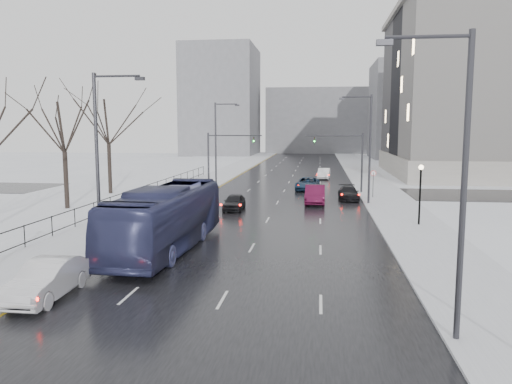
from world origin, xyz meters
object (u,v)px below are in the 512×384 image
at_px(streetlight_l_far, 218,140).
at_px(sedan_right_cross, 308,184).
at_px(tree_park_d, 68,209).
at_px(sedan_right_near, 315,194).
at_px(bus, 166,218).
at_px(no_uturn_sign, 373,176).
at_px(tree_park_e, 111,194).
at_px(lamppost_r_mid, 420,186).
at_px(streetlight_r_near, 457,173).
at_px(mast_signal_left, 218,154).
at_px(streetlight_l_near, 101,153).
at_px(sedan_right_far, 349,193).
at_px(sedan_left_near, 47,279).
at_px(sedan_center_near, 234,202).
at_px(sedan_right_distant, 324,174).
at_px(streetlight_r_mid, 367,144).
at_px(mast_signal_right, 352,155).

height_order(streetlight_l_far, sedan_right_cross, streetlight_l_far).
relative_size(tree_park_d, sedan_right_near, 2.41).
xyz_separation_m(tree_park_d, bus, (13.00, -13.05, 1.89)).
distance_m(streetlight_l_far, bus, 31.45).
height_order(streetlight_l_far, no_uturn_sign, streetlight_l_far).
bearing_deg(sedan_right_near, tree_park_e, 169.17).
height_order(lamppost_r_mid, sedan_right_cross, lamppost_r_mid).
xyz_separation_m(streetlight_r_near, mast_signal_left, (-15.49, 38.00, -1.51)).
relative_size(streetlight_l_near, streetlight_l_far, 1.00).
bearing_deg(sedan_right_far, sedan_right_cross, 118.37).
height_order(tree_park_e, sedan_right_cross, tree_park_e).
xyz_separation_m(lamppost_r_mid, sedan_right_near, (-7.50, 9.85, -2.05)).
distance_m(sedan_left_near, sedan_center_near, 23.24).
bearing_deg(sedan_center_near, tree_park_e, 148.68).
distance_m(bus, sedan_right_cross, 29.91).
bearing_deg(sedan_left_near, mast_signal_left, 89.37).
distance_m(bus, sedan_center_near, 14.40).
relative_size(bus, sedan_right_distant, 2.98).
relative_size(tree_park_e, sedan_right_near, 2.60).
relative_size(tree_park_e, sedan_right_cross, 2.57).
relative_size(tree_park_e, no_uturn_sign, 5.00).
bearing_deg(sedan_left_near, sedan_right_far, 64.59).
height_order(tree_park_d, streetlight_r_mid, streetlight_r_mid).
distance_m(tree_park_d, streetlight_r_near, 35.80).
distance_m(lamppost_r_mid, sedan_right_cross, 21.73).
distance_m(streetlight_l_far, mast_signal_right, 16.07).
height_order(sedan_center_near, sedan_right_near, sedan_right_near).
relative_size(streetlight_l_far, sedan_right_distant, 2.25).
distance_m(streetlight_r_mid, sedan_left_near, 32.03).
distance_m(streetlight_r_near, no_uturn_sign, 34.18).
xyz_separation_m(streetlight_r_mid, streetlight_l_far, (-16.33, 12.00, 0.00)).
relative_size(streetlight_l_near, sedan_right_cross, 1.90).
distance_m(bus, sedan_right_far, 24.76).
bearing_deg(sedan_right_near, mast_signal_right, 64.84).
bearing_deg(streetlight_l_far, streetlight_l_near, -90.00).
xyz_separation_m(tree_park_d, sedan_right_distant, (22.30, 28.91, 0.77)).
height_order(streetlight_l_far, sedan_center_near, streetlight_l_far).
bearing_deg(streetlight_l_near, streetlight_r_mid, 50.76).
height_order(sedan_right_cross, sedan_right_far, sedan_right_cross).
bearing_deg(lamppost_r_mid, sedan_center_near, 159.95).
bearing_deg(tree_park_d, sedan_left_near, -63.95).
bearing_deg(no_uturn_sign, sedan_right_cross, 138.25).
distance_m(tree_park_e, lamppost_r_mid, 32.52).
height_order(tree_park_e, bus, tree_park_e).
relative_size(mast_signal_right, sedan_right_near, 1.25).
relative_size(sedan_right_cross, sedan_right_far, 1.15).
height_order(tree_park_d, mast_signal_right, mast_signal_right).
relative_size(sedan_right_near, sedan_right_cross, 0.99).
bearing_deg(mast_signal_right, streetlight_r_near, -88.73).
xyz_separation_m(mast_signal_right, sedan_right_cross, (-4.75, 1.92, -3.34)).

